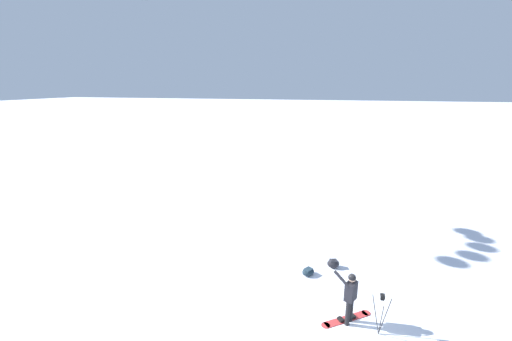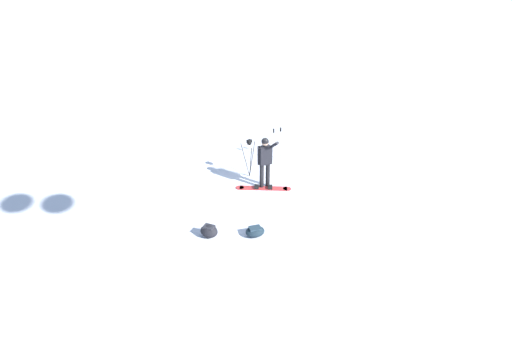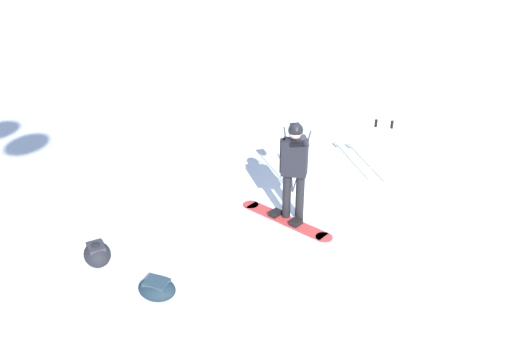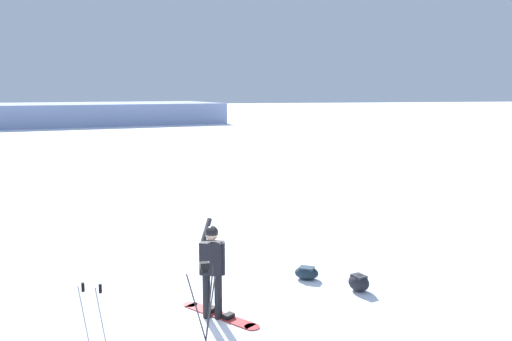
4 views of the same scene
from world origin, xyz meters
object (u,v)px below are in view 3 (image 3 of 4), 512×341
object	(u,v)px
snowboarder	(294,162)
camera_tripod	(294,144)
snowboard	(285,219)
gear_bag_large	(157,289)
ski_poles	(382,141)
gear_bag_small	(97,254)

from	to	relation	value
snowboarder	camera_tripod	xyz separation A→B (m)	(-0.87, 0.27, -0.09)
snowboard	gear_bag_large	xyz separation A→B (m)	(1.44, -2.20, 0.12)
snowboarder	ski_poles	size ratio (longest dim) A/B	1.46
camera_tripod	ski_poles	distance (m)	1.76
snowboard	gear_bag_small	distance (m)	3.04
snowboard	gear_bag_large	world-z (taller)	gear_bag_large
gear_bag_large	snowboard	bearing A→B (deg)	123.17
gear_bag_large	camera_tripod	size ratio (longest dim) A/B	0.49
snowboard	ski_poles	distance (m)	2.52
gear_bag_large	ski_poles	world-z (taller)	ski_poles
snowboarder	ski_poles	world-z (taller)	snowboarder
snowboard	gear_bag_small	bearing A→B (deg)	-80.38
snowboarder	gear_bag_large	world-z (taller)	snowboarder
gear_bag_large	snowboarder	bearing A→B (deg)	122.50
snowboard	camera_tripod	bearing A→B (deg)	156.38
gear_bag_large	ski_poles	bearing A→B (deg)	119.80
gear_bag_large	gear_bag_small	world-z (taller)	gear_bag_small
snowboarder	snowboard	bearing A→B (deg)	-69.94
snowboard	ski_poles	xyz separation A→B (m)	(-1.05, 2.15, 0.77)
snowboarder	gear_bag_small	size ratio (longest dim) A/B	3.08
snowboard	ski_poles	bearing A→B (deg)	116.11
snowboard	ski_poles	world-z (taller)	ski_poles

